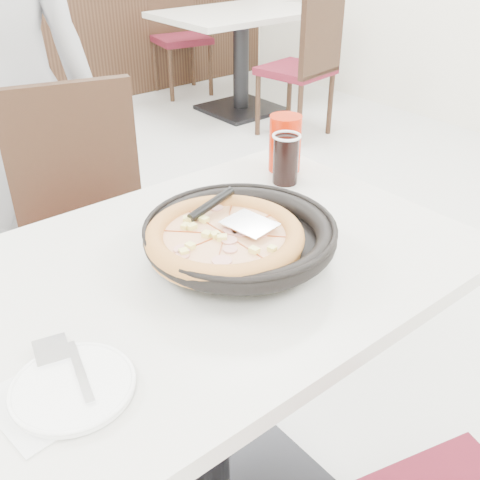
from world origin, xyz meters
TOP-DOWN VIEW (x-y plane):
  - floor at (0.00, 0.00)m, footprint 7.00×7.00m
  - main_table at (-0.22, 0.01)m, footprint 1.22×0.82m
  - chair_far at (-0.19, 0.65)m, footprint 0.52×0.52m
  - trivet at (-0.16, -0.03)m, footprint 0.13×0.13m
  - pizza_pan at (-0.15, -0.04)m, footprint 0.35×0.35m
  - pizza at (-0.19, -0.04)m, footprint 0.32×0.32m
  - pizza_server at (-0.13, -0.05)m, footprint 0.10×0.12m
  - napkin at (-0.63, -0.16)m, footprint 0.18×0.18m
  - side_plate at (-0.59, -0.17)m, footprint 0.20×0.20m
  - fork at (-0.57, -0.15)m, footprint 0.05×0.15m
  - cola_glass at (0.20, 0.19)m, footprint 0.07×0.07m
  - red_cup at (0.26, 0.26)m, footprint 0.09×0.09m
  - diner_person at (-0.20, 1.13)m, footprint 0.71×0.57m
  - bg_table_right at (1.99, 2.56)m, footprint 1.22×0.83m
  - bg_chair_right_near at (1.94, 1.91)m, footprint 0.48×0.48m
  - bg_chair_right_far at (1.91, 3.26)m, footprint 0.49×0.49m

SIDE VIEW (x-z plane):
  - floor at x=0.00m, z-range 0.00..0.00m
  - main_table at x=-0.22m, z-range 0.00..0.75m
  - bg_table_right at x=1.99m, z-range 0.00..0.75m
  - chair_far at x=-0.19m, z-range 0.00..0.95m
  - bg_chair_right_near at x=1.94m, z-range 0.00..0.95m
  - bg_chair_right_far at x=1.91m, z-range 0.00..0.95m
  - napkin at x=-0.63m, z-range 0.75..0.75m
  - side_plate at x=-0.59m, z-range 0.75..0.77m
  - trivet at x=-0.16m, z-range 0.75..0.79m
  - fork at x=-0.57m, z-range 0.77..0.77m
  - pizza_pan at x=-0.15m, z-range 0.79..0.80m
  - pizza at x=-0.19m, z-range 0.80..0.82m
  - cola_glass at x=0.20m, z-range 0.75..0.88m
  - red_cup at x=0.26m, z-range 0.75..0.91m
  - pizza_server at x=-0.13m, z-range 0.84..0.84m
  - diner_person at x=-0.20m, z-range 0.00..1.69m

